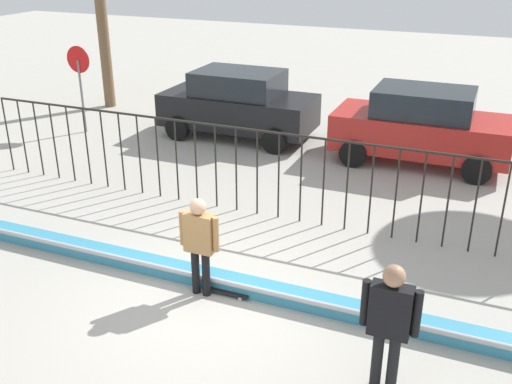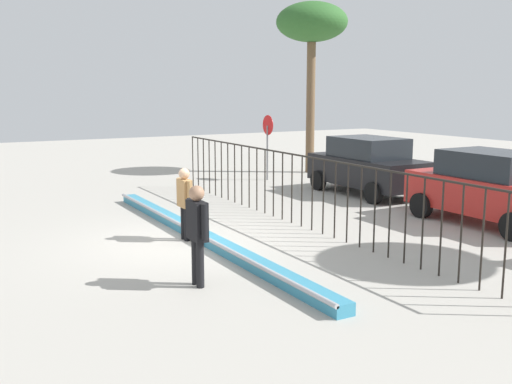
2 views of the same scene
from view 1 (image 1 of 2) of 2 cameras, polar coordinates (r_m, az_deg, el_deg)
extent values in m
plane|color=#ADA89E|center=(9.59, -4.89, -10.38)|extent=(60.00, 60.00, 0.00)
cube|color=teal|center=(9.88, -3.66, -8.47)|extent=(11.00, 0.36, 0.22)
cylinder|color=#B2B2B7|center=(9.68, -4.15, -8.44)|extent=(11.00, 0.09, 0.09)
cylinder|color=black|center=(15.54, -22.85, 5.15)|extent=(0.04, 0.04, 1.83)
cylinder|color=black|center=(15.22, -21.59, 4.98)|extent=(0.04, 0.04, 1.83)
cylinder|color=black|center=(14.91, -20.27, 4.81)|extent=(0.04, 0.04, 1.83)
cylinder|color=black|center=(14.61, -18.91, 4.63)|extent=(0.04, 0.04, 1.83)
cylinder|color=black|center=(14.31, -17.48, 4.44)|extent=(0.04, 0.04, 1.83)
cylinder|color=black|center=(14.03, -16.00, 4.24)|extent=(0.04, 0.04, 1.83)
cylinder|color=black|center=(13.75, -14.46, 4.02)|extent=(0.04, 0.04, 1.83)
cylinder|color=black|center=(13.49, -12.86, 3.80)|extent=(0.04, 0.04, 1.83)
cylinder|color=black|center=(13.23, -11.19, 3.56)|extent=(0.04, 0.04, 1.83)
cylinder|color=black|center=(12.99, -9.46, 3.31)|extent=(0.04, 0.04, 1.83)
cylinder|color=black|center=(12.76, -7.67, 3.05)|extent=(0.04, 0.04, 1.83)
cylinder|color=black|center=(12.54, -5.82, 2.77)|extent=(0.04, 0.04, 1.83)
cylinder|color=black|center=(12.34, -3.90, 2.49)|extent=(0.04, 0.04, 1.83)
cylinder|color=black|center=(12.15, -1.93, 2.19)|extent=(0.04, 0.04, 1.83)
cylinder|color=black|center=(11.98, 0.11, 1.88)|extent=(0.04, 0.04, 1.83)
cylinder|color=black|center=(11.82, 2.20, 1.55)|extent=(0.04, 0.04, 1.83)
cylinder|color=black|center=(11.68, 4.35, 1.22)|extent=(0.04, 0.04, 1.83)
cylinder|color=black|center=(11.55, 6.54, 0.88)|extent=(0.04, 0.04, 1.83)
cylinder|color=black|center=(11.45, 8.78, 0.53)|extent=(0.04, 0.04, 1.83)
cylinder|color=black|center=(11.36, 11.05, 0.17)|extent=(0.04, 0.04, 1.83)
cylinder|color=black|center=(11.29, 13.36, -0.19)|extent=(0.04, 0.04, 1.83)
cylinder|color=black|center=(11.24, 15.69, -0.55)|extent=(0.04, 0.04, 1.83)
cylinder|color=black|center=(11.21, 18.04, -0.92)|extent=(0.04, 0.04, 1.83)
cylinder|color=black|center=(11.20, 20.40, -1.29)|extent=(0.04, 0.04, 1.83)
cylinder|color=black|center=(11.21, 22.75, -1.65)|extent=(0.04, 0.04, 1.83)
cube|color=black|center=(11.51, 2.27, 5.69)|extent=(14.00, 0.04, 0.04)
cylinder|color=black|center=(9.59, -5.84, -7.63)|extent=(0.13, 0.13, 0.78)
cylinder|color=black|center=(9.52, -4.84, -7.87)|extent=(0.13, 0.13, 0.78)
cube|color=#A87A47|center=(9.21, -5.51, -3.96)|extent=(0.48, 0.20, 0.65)
sphere|color=tan|center=(9.01, -5.62, -1.42)|extent=(0.25, 0.25, 0.25)
cylinder|color=#A87A47|center=(9.32, -7.09, -3.45)|extent=(0.10, 0.10, 0.58)
cylinder|color=#A87A47|center=(9.07, -3.90, -4.10)|extent=(0.10, 0.10, 0.58)
cube|color=black|center=(9.69, -2.84, -9.47)|extent=(0.80, 0.20, 0.02)
cylinder|color=silver|center=(9.67, -1.18, -9.76)|extent=(0.05, 0.03, 0.05)
cylinder|color=silver|center=(9.56, -1.54, -10.22)|extent=(0.05, 0.03, 0.05)
cylinder|color=silver|center=(9.87, -4.09, -9.08)|extent=(0.05, 0.03, 0.05)
cylinder|color=silver|center=(9.76, -4.48, -9.52)|extent=(0.05, 0.03, 0.05)
cylinder|color=black|center=(7.90, 11.60, -15.56)|extent=(0.14, 0.14, 0.84)
cylinder|color=black|center=(7.88, 13.08, -15.83)|extent=(0.14, 0.14, 0.84)
cube|color=black|center=(7.43, 12.85, -11.09)|extent=(0.51, 0.22, 0.69)
sphere|color=#A87A5B|center=(7.17, 13.20, -7.90)|extent=(0.27, 0.27, 0.27)
cylinder|color=black|center=(7.45, 10.50, -10.43)|extent=(0.11, 0.11, 0.62)
cylinder|color=black|center=(7.39, 15.28, -11.28)|extent=(0.11, 0.11, 0.62)
cube|color=black|center=(16.90, -1.71, 7.93)|extent=(4.30, 1.90, 0.90)
cube|color=#1E2328|center=(16.70, -1.74, 10.51)|extent=(2.36, 1.71, 0.66)
cylinder|color=black|center=(17.36, 4.04, 6.77)|extent=(0.68, 0.22, 0.68)
cylinder|color=black|center=(15.66, 1.79, 4.93)|extent=(0.68, 0.22, 0.68)
cylinder|color=black|center=(18.46, -4.66, 7.77)|extent=(0.68, 0.22, 0.68)
cylinder|color=black|center=(16.86, -7.59, 6.10)|extent=(0.68, 0.22, 0.68)
cube|color=#B2231E|center=(15.45, 15.59, 5.55)|extent=(4.30, 1.90, 0.90)
cube|color=#1E2328|center=(15.24, 15.91, 8.34)|extent=(2.37, 1.71, 0.66)
cylinder|color=black|center=(16.41, 20.94, 4.23)|extent=(0.68, 0.22, 0.68)
cylinder|color=black|center=(14.61, 20.52, 1.99)|extent=(0.68, 0.22, 0.68)
cylinder|color=black|center=(16.69, 10.92, 5.70)|extent=(0.68, 0.22, 0.68)
cylinder|color=black|center=(14.93, 9.34, 3.67)|extent=(0.68, 0.22, 0.68)
cylinder|color=slate|center=(17.98, -16.44, 8.80)|extent=(0.07, 0.07, 2.10)
cylinder|color=red|center=(17.77, -16.80, 12.15)|extent=(0.76, 0.02, 0.76)
cylinder|color=brown|center=(20.37, -14.60, 15.36)|extent=(0.36, 0.36, 5.37)
camera|label=2|loc=(8.97, 92.85, -14.67)|focal=41.42mm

